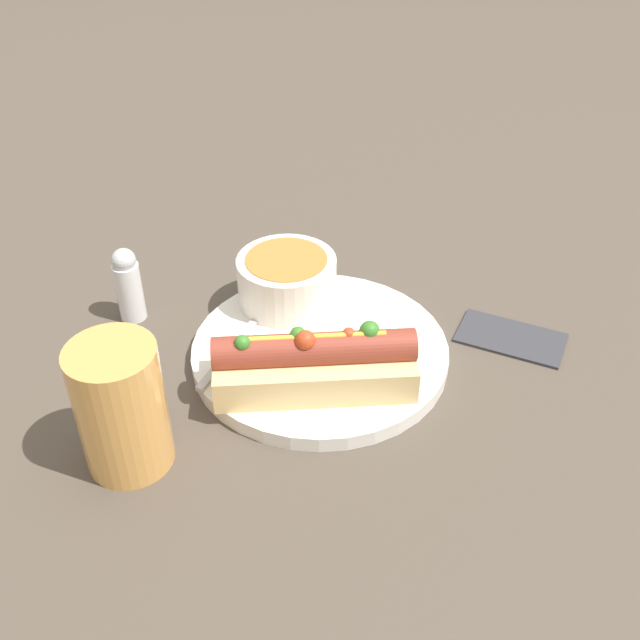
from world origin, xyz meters
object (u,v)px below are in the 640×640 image
(hot_dog, at_px, (315,363))
(spoon, at_px, (261,312))
(salt_shaker, at_px, (128,284))
(drinking_glass, at_px, (121,408))
(soup_bowl, at_px, (287,278))

(hot_dog, xyz_separation_m, spoon, (-0.07, 0.09, -0.02))
(salt_shaker, bearing_deg, spoon, 4.43)
(hot_dog, relative_size, spoon, 1.14)
(hot_dog, distance_m, salt_shaker, 0.22)
(drinking_glass, distance_m, salt_shaker, 0.20)
(soup_bowl, distance_m, salt_shaker, 0.16)
(spoon, bearing_deg, drinking_glass, 174.39)
(salt_shaker, bearing_deg, drinking_glass, -67.62)
(hot_dog, distance_m, spoon, 0.12)
(hot_dog, height_order, spoon, hot_dog)
(drinking_glass, height_order, salt_shaker, drinking_glass)
(spoon, xyz_separation_m, salt_shaker, (-0.13, -0.01, 0.02))
(soup_bowl, relative_size, spoon, 0.61)
(salt_shaker, bearing_deg, hot_dog, -20.96)
(spoon, distance_m, salt_shaker, 0.14)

